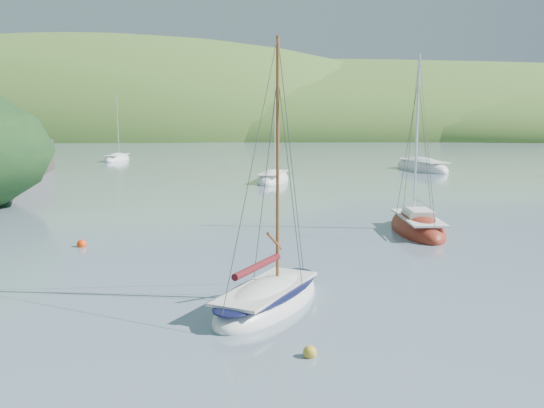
{
  "coord_description": "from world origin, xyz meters",
  "views": [
    {
      "loc": [
        -0.18,
        -17.43,
        6.66
      ],
      "look_at": [
        -0.73,
        8.0,
        2.77
      ],
      "focal_mm": 40.0,
      "sensor_mm": 36.0,
      "label": 1
    }
  ],
  "objects_px": {
    "daysailer_white": "(268,300)",
    "sloop_red": "(417,228)",
    "distant_sloop_c": "(117,159)",
    "distant_sloop_a": "(273,180)",
    "distant_sloop_b": "(422,168)"
  },
  "relations": [
    {
      "from": "daysailer_white",
      "to": "distant_sloop_c",
      "type": "distance_m",
      "value": 66.15
    },
    {
      "from": "daysailer_white",
      "to": "sloop_red",
      "type": "bearing_deg",
      "value": 83.64
    },
    {
      "from": "sloop_red",
      "to": "distant_sloop_a",
      "type": "height_order",
      "value": "sloop_red"
    },
    {
      "from": "daysailer_white",
      "to": "sloop_red",
      "type": "height_order",
      "value": "sloop_red"
    },
    {
      "from": "daysailer_white",
      "to": "distant_sloop_c",
      "type": "xyz_separation_m",
      "value": [
        -22.51,
        62.21,
        -0.05
      ]
    },
    {
      "from": "sloop_red",
      "to": "distant_sloop_c",
      "type": "distance_m",
      "value": 57.74
    },
    {
      "from": "distant_sloop_c",
      "to": "sloop_red",
      "type": "bearing_deg",
      "value": -52.21
    },
    {
      "from": "sloop_red",
      "to": "distant_sloop_a",
      "type": "relative_size",
      "value": 1.0
    },
    {
      "from": "distant_sloop_a",
      "to": "distant_sloop_b",
      "type": "distance_m",
      "value": 20.63
    },
    {
      "from": "distant_sloop_b",
      "to": "distant_sloop_c",
      "type": "distance_m",
      "value": 40.83
    },
    {
      "from": "distant_sloop_a",
      "to": "distant_sloop_c",
      "type": "distance_m",
      "value": 33.02
    },
    {
      "from": "distant_sloop_a",
      "to": "distant_sloop_c",
      "type": "xyz_separation_m",
      "value": [
        -21.92,
        24.69,
        -0.01
      ]
    },
    {
      "from": "distant_sloop_a",
      "to": "daysailer_white",
      "type": "bearing_deg",
      "value": -78.38
    },
    {
      "from": "daysailer_white",
      "to": "distant_sloop_b",
      "type": "bearing_deg",
      "value": 96.62
    },
    {
      "from": "daysailer_white",
      "to": "distant_sloop_c",
      "type": "height_order",
      "value": "daysailer_white"
    }
  ]
}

